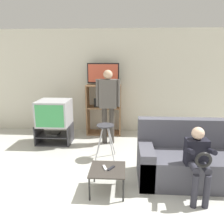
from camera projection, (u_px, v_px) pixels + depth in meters
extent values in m
cube|color=silver|center=(113.00, 82.00, 5.61)|extent=(6.40, 0.06, 2.60)
cube|color=#38383D|center=(55.00, 142.00, 5.04)|extent=(0.77, 0.53, 0.02)
cube|color=#38383D|center=(55.00, 134.00, 4.99)|extent=(0.74, 0.53, 0.02)
cube|color=#38383D|center=(54.00, 125.00, 4.94)|extent=(0.77, 0.53, 0.02)
cube|color=#38383D|center=(39.00, 133.00, 5.01)|extent=(0.03, 0.53, 0.43)
cube|color=#38383D|center=(71.00, 134.00, 4.97)|extent=(0.03, 0.53, 0.43)
cube|color=black|center=(54.00, 134.00, 4.92)|extent=(0.24, 0.28, 0.05)
cube|color=#B2B2B7|center=(54.00, 113.00, 4.86)|extent=(0.69, 0.64, 0.56)
cube|color=#3FA559|center=(49.00, 116.00, 4.54)|extent=(0.61, 0.01, 0.48)
cube|color=#8E6642|center=(88.00, 109.00, 5.54)|extent=(0.03, 0.42, 1.26)
cube|color=#8E6642|center=(120.00, 110.00, 5.49)|extent=(0.03, 0.42, 1.26)
cube|color=#8E6642|center=(104.00, 133.00, 5.66)|extent=(0.79, 0.42, 0.03)
cube|color=#8E6642|center=(104.00, 107.00, 5.50)|extent=(0.79, 0.42, 0.03)
cube|color=#8E6642|center=(104.00, 85.00, 5.37)|extent=(0.79, 0.42, 0.03)
cube|color=black|center=(98.00, 103.00, 5.41)|extent=(0.18, 0.04, 0.22)
cube|color=black|center=(103.00, 84.00, 5.36)|extent=(0.27, 0.20, 0.04)
cube|color=black|center=(103.00, 73.00, 5.30)|extent=(0.77, 0.04, 0.48)
cube|color=#D8593F|center=(103.00, 73.00, 5.28)|extent=(0.72, 0.01, 0.43)
cylinder|color=#B7B7BC|center=(99.00, 144.00, 4.08)|extent=(0.16, 0.15, 0.66)
cylinder|color=#B7B7BC|center=(111.00, 144.00, 4.07)|extent=(0.16, 0.15, 0.66)
cylinder|color=#B7B7BC|center=(100.00, 140.00, 4.29)|extent=(0.16, 0.15, 0.66)
cylinder|color=#B7B7BC|center=(112.00, 140.00, 4.28)|extent=(0.16, 0.15, 0.66)
cylinder|color=#333338|center=(105.00, 125.00, 4.10)|extent=(0.33, 0.33, 0.02)
cube|color=#38332D|center=(108.00, 169.00, 3.11)|extent=(0.51, 0.51, 0.02)
cylinder|color=black|center=(89.00, 189.00, 2.94)|extent=(0.02, 0.02, 0.34)
cylinder|color=black|center=(123.00, 190.00, 2.92)|extent=(0.02, 0.02, 0.34)
cylinder|color=black|center=(94.00, 172.00, 3.38)|extent=(0.02, 0.02, 0.34)
cylinder|color=black|center=(124.00, 173.00, 3.36)|extent=(0.02, 0.02, 0.34)
cube|color=#232328|center=(111.00, 168.00, 3.10)|extent=(0.11, 0.14, 0.02)
cube|color=silver|center=(105.00, 168.00, 3.12)|extent=(0.08, 0.15, 0.02)
cube|color=#4C4C56|center=(202.00, 167.00, 3.41)|extent=(1.97, 0.82, 0.46)
cube|color=#4C4C56|center=(198.00, 133.00, 3.60)|extent=(1.97, 0.20, 0.47)
cube|color=#4C4C56|center=(145.00, 162.00, 3.44)|extent=(0.22, 0.82, 0.58)
cylinder|color=#3D3833|center=(104.00, 125.00, 4.92)|extent=(0.11, 0.11, 0.83)
cylinder|color=#3D3833|center=(112.00, 126.00, 4.91)|extent=(0.11, 0.11, 0.83)
cube|color=#5B5651|center=(108.00, 94.00, 4.74)|extent=(0.38, 0.20, 0.62)
cylinder|color=#5B5651|center=(98.00, 93.00, 4.75)|extent=(0.08, 0.08, 0.59)
cylinder|color=#5B5651|center=(118.00, 93.00, 4.73)|extent=(0.08, 0.08, 0.59)
sphere|color=#DBAD89|center=(108.00, 75.00, 4.65)|extent=(0.20, 0.20, 0.20)
cylinder|color=#2D2D38|center=(195.00, 191.00, 2.79)|extent=(0.08, 0.08, 0.46)
cylinder|color=#2D2D38|center=(207.00, 192.00, 2.79)|extent=(0.08, 0.08, 0.46)
cylinder|color=#2D2D38|center=(193.00, 166.00, 2.88)|extent=(0.09, 0.30, 0.09)
cylinder|color=#2D2D38|center=(205.00, 167.00, 2.87)|extent=(0.09, 0.30, 0.09)
cube|color=black|center=(196.00, 152.00, 2.98)|extent=(0.30, 0.17, 0.37)
cylinder|color=black|center=(189.00, 150.00, 2.85)|extent=(0.06, 0.31, 0.14)
cylinder|color=black|center=(210.00, 151.00, 2.83)|extent=(0.06, 0.31, 0.14)
sphere|color=beige|center=(198.00, 133.00, 2.92)|extent=(0.17, 0.17, 0.17)
torus|color=black|center=(204.00, 160.00, 2.70)|extent=(0.21, 0.04, 0.21)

